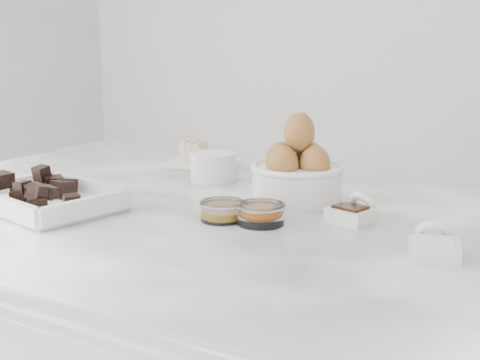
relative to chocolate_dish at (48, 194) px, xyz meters
name	(u,v)px	position (x,y,z in m)	size (l,w,h in m)	color
marble_slab	(220,219)	(0.22, 0.14, -0.04)	(1.20, 0.80, 0.04)	white
chocolate_dish	(48,194)	(0.00, 0.00, 0.00)	(0.25, 0.21, 0.06)	white
butter_plate	(199,160)	(0.03, 0.38, -0.01)	(0.14, 0.14, 0.05)	white
sugar_ramekin	(214,165)	(0.11, 0.30, 0.00)	(0.09, 0.09, 0.05)	white
egg_bowl	(297,173)	(0.31, 0.24, 0.02)	(0.15, 0.15, 0.14)	white
honey_bowl	(223,210)	(0.27, 0.08, -0.01)	(0.07, 0.07, 0.03)	white
zest_bowl	(261,213)	(0.33, 0.09, -0.01)	(0.07, 0.07, 0.03)	white
vanilla_spoon	(353,212)	(0.44, 0.17, -0.01)	(0.07, 0.08, 0.04)	white
salt_spoon	(434,245)	(0.58, 0.07, -0.01)	(0.07, 0.09, 0.05)	white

